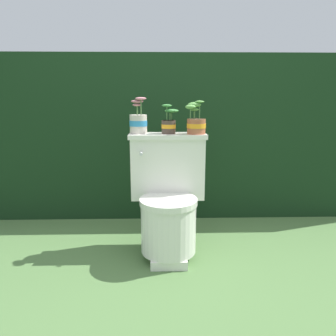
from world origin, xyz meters
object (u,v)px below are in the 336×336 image
object	(u,v)px
potted_plant_midleft	(169,123)
potted_plant_middle	(196,123)
potted_plant_left	(138,122)
toilet	(168,200)

from	to	relation	value
potted_plant_midleft	potted_plant_middle	size ratio (longest dim) A/B	0.89
potted_plant_midleft	potted_plant_middle	bearing A→B (deg)	-7.57
potted_plant_midleft	potted_plant_middle	distance (m)	0.18
potted_plant_left	potted_plant_middle	size ratio (longest dim) A/B	1.10
potted_plant_left	toilet	bearing A→B (deg)	-34.93
potted_plant_left	potted_plant_middle	world-z (taller)	potted_plant_left
toilet	potted_plant_middle	distance (m)	0.53
potted_plant_left	potted_plant_middle	bearing A→B (deg)	-5.12
potted_plant_left	potted_plant_midleft	bearing A→B (deg)	-2.98
toilet	potted_plant_midleft	world-z (taller)	potted_plant_midleft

